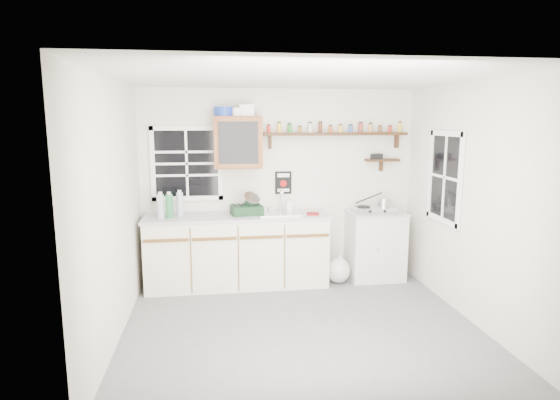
{
  "coord_description": "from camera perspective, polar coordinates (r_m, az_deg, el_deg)",
  "views": [
    {
      "loc": [
        -0.84,
        -4.49,
        2.1
      ],
      "look_at": [
        -0.14,
        0.55,
        1.23
      ],
      "focal_mm": 30.0,
      "sensor_mm": 36.0,
      "label": 1
    }
  ],
  "objects": [
    {
      "name": "window_back",
      "position": [
        6.11,
        -11.31,
        4.37
      ],
      "size": [
        0.93,
        0.03,
        0.98
      ],
      "color": "black",
      "rests_on": "wall_back"
    },
    {
      "name": "trash_bag",
      "position": [
        6.18,
        7.14,
        -8.48
      ],
      "size": [
        0.36,
        0.33,
        0.41
      ],
      "color": "silver",
      "rests_on": "floor"
    },
    {
      "name": "secondary_shelf",
      "position": [
        6.42,
        12.15,
        4.84
      ],
      "size": [
        0.45,
        0.16,
        0.24
      ],
      "color": "black",
      "rests_on": "wall_back"
    },
    {
      "name": "upper_cabinet_clutter",
      "position": [
        5.94,
        -5.79,
        10.73
      ],
      "size": [
        0.5,
        0.24,
        0.14
      ],
      "color": "#18359C",
      "rests_on": "upper_cabinet"
    },
    {
      "name": "hotplate",
      "position": [
        6.25,
        11.35,
        -1.1
      ],
      "size": [
        0.56,
        0.31,
        0.08
      ],
      "rotation": [
        0.0,
        0.0,
        -0.03
      ],
      "color": "#BCBDC1",
      "rests_on": "right_cabinet"
    },
    {
      "name": "upper_cabinet",
      "position": [
        5.94,
        -5.16,
        7.04
      ],
      "size": [
        0.6,
        0.32,
        0.65
      ],
      "color": "brown",
      "rests_on": "wall_back"
    },
    {
      "name": "window_right",
      "position": [
        5.72,
        19.49,
        2.64
      ],
      "size": [
        0.03,
        0.78,
        1.08
      ],
      "color": "black",
      "rests_on": "wall_back"
    },
    {
      "name": "rag",
      "position": [
        5.92,
        4.03,
        -1.68
      ],
      "size": [
        0.17,
        0.15,
        0.02
      ],
      "primitive_type": "cube",
      "rotation": [
        0.0,
        0.0,
        -0.15
      ],
      "color": "maroon",
      "rests_on": "main_cabinet"
    },
    {
      "name": "room",
      "position": [
        4.64,
        2.63,
        -0.84
      ],
      "size": [
        3.64,
        3.24,
        2.54
      ],
      "color": "#5A5A5D",
      "rests_on": "ground"
    },
    {
      "name": "spice_shelf",
      "position": [
        6.2,
        6.76,
        8.11
      ],
      "size": [
        1.91,
        0.18,
        0.35
      ],
      "color": "black",
      "rests_on": "wall_back"
    },
    {
      "name": "right_cabinet",
      "position": [
        6.39,
        11.5,
        -5.37
      ],
      "size": [
        0.73,
        0.57,
        0.91
      ],
      "color": "silver",
      "rests_on": "floor"
    },
    {
      "name": "saucepan",
      "position": [
        6.28,
        12.5,
        -0.25
      ],
      "size": [
        0.43,
        0.27,
        0.19
      ],
      "rotation": [
        0.0,
        0.0,
        -0.46
      ],
      "color": "#BCBDC1",
      "rests_on": "hotplate"
    },
    {
      "name": "warning_sign",
      "position": [
        6.19,
        0.41,
        2.12
      ],
      "size": [
        0.22,
        0.02,
        0.3
      ],
      "color": "black",
      "rests_on": "wall_back"
    },
    {
      "name": "dish_rack",
      "position": [
        5.92,
        -3.95,
        -0.87
      ],
      "size": [
        0.42,
        0.34,
        0.29
      ],
      "rotation": [
        0.0,
        0.0,
        0.15
      ],
      "color": "black",
      "rests_on": "main_cabinet"
    },
    {
      "name": "soap_bottle",
      "position": [
        6.12,
        1.07,
        -0.55
      ],
      "size": [
        0.1,
        0.1,
        0.18
      ],
      "primitive_type": "imported",
      "rotation": [
        0.0,
        0.0,
        0.32
      ],
      "color": "white",
      "rests_on": "main_cabinet"
    },
    {
      "name": "main_cabinet",
      "position": [
        6.02,
        -5.23,
        -6.11
      ],
      "size": [
        2.31,
        0.63,
        0.92
      ],
      "color": "beige",
      "rests_on": "floor"
    },
    {
      "name": "water_bottles",
      "position": [
        5.88,
        -13.33,
        -0.62
      ],
      "size": [
        0.31,
        0.18,
        0.32
      ],
      "color": "#A2B2BE",
      "rests_on": "main_cabinet"
    },
    {
      "name": "sink",
      "position": [
        5.96,
        -0.14,
        -1.58
      ],
      "size": [
        0.52,
        0.44,
        0.29
      ],
      "color": "#BCBDC1",
      "rests_on": "main_cabinet"
    }
  ]
}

